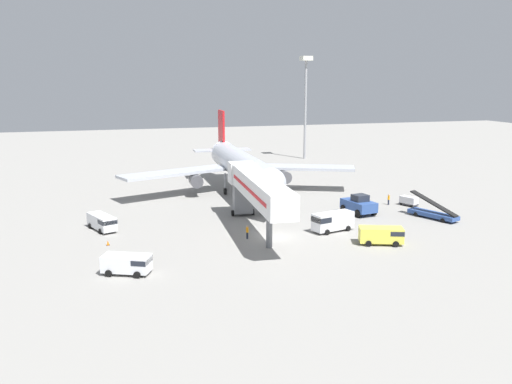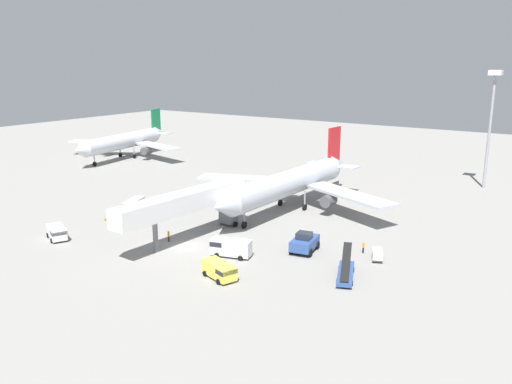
{
  "view_description": "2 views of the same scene",
  "coord_description": "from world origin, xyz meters",
  "px_view_note": "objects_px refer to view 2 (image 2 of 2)",
  "views": [
    {
      "loc": [
        -20.16,
        -60.1,
        18.53
      ],
      "look_at": [
        1.48,
        13.4,
        2.76
      ],
      "focal_mm": 38.83,
      "sensor_mm": 36.0,
      "label": 1
    },
    {
      "loc": [
        46.99,
        -52.42,
        25.41
      ],
      "look_at": [
        -0.17,
        17.97,
        4.15
      ],
      "focal_mm": 37.06,
      "sensor_mm": 36.0,
      "label": 2
    }
  ],
  "objects_px": {
    "belt_loader_truck": "(346,272)",
    "baggage_cart_rear_left": "(377,254)",
    "service_van_far_right": "(57,232)",
    "airplane_at_gate": "(291,182)",
    "airplane_background": "(125,141)",
    "pushback_tug": "(304,242)",
    "safety_cone_alpha": "(105,219)",
    "service_van_mid_right": "(133,204)",
    "service_van_mid_left": "(220,270)",
    "jet_bridge": "(189,202)",
    "service_van_outer_left": "(230,247)",
    "ground_crew_worker_midground": "(169,236)",
    "apron_light_mast": "(492,106)",
    "ground_crew_worker_foreground": "(363,247)"
  },
  "relations": [
    {
      "from": "service_van_outer_left",
      "to": "service_van_far_right",
      "type": "height_order",
      "value": "service_van_outer_left"
    },
    {
      "from": "belt_loader_truck",
      "to": "service_van_mid_right",
      "type": "distance_m",
      "value": 43.32
    },
    {
      "from": "service_van_mid_left",
      "to": "service_van_mid_right",
      "type": "distance_m",
      "value": 33.95
    },
    {
      "from": "baggage_cart_rear_left",
      "to": "service_van_mid_right",
      "type": "bearing_deg",
      "value": -178.45
    },
    {
      "from": "ground_crew_worker_midground",
      "to": "apron_light_mast",
      "type": "bearing_deg",
      "value": 62.98
    },
    {
      "from": "safety_cone_alpha",
      "to": "ground_crew_worker_midground",
      "type": "bearing_deg",
      "value": -7.08
    },
    {
      "from": "pushback_tug",
      "to": "airplane_background",
      "type": "distance_m",
      "value": 81.74
    },
    {
      "from": "airplane_background",
      "to": "ground_crew_worker_midground",
      "type": "bearing_deg",
      "value": -37.89
    },
    {
      "from": "apron_light_mast",
      "to": "ground_crew_worker_midground",
      "type": "bearing_deg",
      "value": -117.02
    },
    {
      "from": "service_van_mid_left",
      "to": "safety_cone_alpha",
      "type": "bearing_deg",
      "value": 164.43
    },
    {
      "from": "jet_bridge",
      "to": "ground_crew_worker_foreground",
      "type": "bearing_deg",
      "value": 20.48
    },
    {
      "from": "service_van_far_right",
      "to": "service_van_mid_right",
      "type": "xyz_separation_m",
      "value": [
        -2.04,
        16.89,
        0.02
      ]
    },
    {
      "from": "belt_loader_truck",
      "to": "apron_light_mast",
      "type": "height_order",
      "value": "apron_light_mast"
    },
    {
      "from": "ground_crew_worker_foreground",
      "to": "apron_light_mast",
      "type": "height_order",
      "value": "apron_light_mast"
    },
    {
      "from": "jet_bridge",
      "to": "baggage_cart_rear_left",
      "type": "height_order",
      "value": "jet_bridge"
    },
    {
      "from": "service_van_far_right",
      "to": "airplane_background",
      "type": "xyz_separation_m",
      "value": [
        -41.1,
        51.31,
        3.5
      ]
    },
    {
      "from": "airplane_at_gate",
      "to": "airplane_background",
      "type": "xyz_separation_m",
      "value": [
        -61.15,
        18.27,
        -0.21
      ]
    },
    {
      "from": "airplane_at_gate",
      "to": "service_van_far_right",
      "type": "xyz_separation_m",
      "value": [
        -20.05,
        -33.04,
        -3.71
      ]
    },
    {
      "from": "service_van_mid_left",
      "to": "baggage_cart_rear_left",
      "type": "relative_size",
      "value": 1.85
    },
    {
      "from": "pushback_tug",
      "to": "ground_crew_worker_midground",
      "type": "bearing_deg",
      "value": -158.0
    },
    {
      "from": "airplane_at_gate",
      "to": "service_van_far_right",
      "type": "height_order",
      "value": "airplane_at_gate"
    },
    {
      "from": "safety_cone_alpha",
      "to": "apron_light_mast",
      "type": "distance_m",
      "value": 76.35
    },
    {
      "from": "jet_bridge",
      "to": "service_van_far_right",
      "type": "bearing_deg",
      "value": -145.99
    },
    {
      "from": "service_van_outer_left",
      "to": "airplane_background",
      "type": "bearing_deg",
      "value": 147.03
    },
    {
      "from": "airplane_at_gate",
      "to": "ground_crew_worker_foreground",
      "type": "relative_size",
      "value": 25.1
    },
    {
      "from": "airplane_background",
      "to": "apron_light_mast",
      "type": "bearing_deg",
      "value": 11.31
    },
    {
      "from": "airplane_background",
      "to": "service_van_mid_left",
      "type": "bearing_deg",
      "value": -35.43
    },
    {
      "from": "airplane_at_gate",
      "to": "pushback_tug",
      "type": "relative_size",
      "value": 7.49
    },
    {
      "from": "service_van_mid_right",
      "to": "apron_light_mast",
      "type": "relative_size",
      "value": 0.24
    },
    {
      "from": "belt_loader_truck",
      "to": "service_van_outer_left",
      "type": "relative_size",
      "value": 1.27
    },
    {
      "from": "belt_loader_truck",
      "to": "service_van_far_right",
      "type": "height_order",
      "value": "belt_loader_truck"
    },
    {
      "from": "safety_cone_alpha",
      "to": "airplane_background",
      "type": "distance_m",
      "value": 57.14
    },
    {
      "from": "ground_crew_worker_midground",
      "to": "belt_loader_truck",
      "type": "bearing_deg",
      "value": 4.68
    },
    {
      "from": "airplane_at_gate",
      "to": "jet_bridge",
      "type": "distance_m",
      "value": 22.55
    },
    {
      "from": "pushback_tug",
      "to": "ground_crew_worker_foreground",
      "type": "relative_size",
      "value": 3.35
    },
    {
      "from": "pushback_tug",
      "to": "service_van_mid_right",
      "type": "distance_m",
      "value": 34.42
    },
    {
      "from": "service_van_far_right",
      "to": "airplane_at_gate",
      "type": "bearing_deg",
      "value": 58.74
    },
    {
      "from": "service_van_far_right",
      "to": "safety_cone_alpha",
      "type": "relative_size",
      "value": 8.85
    },
    {
      "from": "jet_bridge",
      "to": "baggage_cart_rear_left",
      "type": "bearing_deg",
      "value": 15.7
    },
    {
      "from": "ground_crew_worker_midground",
      "to": "apron_light_mast",
      "type": "distance_m",
      "value": 69.42
    },
    {
      "from": "airplane_at_gate",
      "to": "service_van_outer_left",
      "type": "xyz_separation_m",
      "value": [
        5.01,
        -24.64,
        -3.45
      ]
    },
    {
      "from": "service_van_mid_left",
      "to": "baggage_cart_rear_left",
      "type": "xyz_separation_m",
      "value": [
        13.4,
        16.21,
        -0.35
      ]
    },
    {
      "from": "service_van_outer_left",
      "to": "safety_cone_alpha",
      "type": "bearing_deg",
      "value": 176.08
    },
    {
      "from": "apron_light_mast",
      "to": "service_van_mid_left",
      "type": "bearing_deg",
      "value": -103.95
    },
    {
      "from": "pushback_tug",
      "to": "safety_cone_alpha",
      "type": "relative_size",
      "value": 9.69
    },
    {
      "from": "service_van_far_right",
      "to": "service_van_mid_left",
      "type": "bearing_deg",
      "value": 3.76
    },
    {
      "from": "service_van_mid_left",
      "to": "baggage_cart_rear_left",
      "type": "distance_m",
      "value": 21.04
    },
    {
      "from": "belt_loader_truck",
      "to": "baggage_cart_rear_left",
      "type": "distance_m",
      "value": 7.71
    },
    {
      "from": "airplane_at_gate",
      "to": "service_van_outer_left",
      "type": "height_order",
      "value": "airplane_at_gate"
    },
    {
      "from": "jet_bridge",
      "to": "pushback_tug",
      "type": "relative_size",
      "value": 4.35
    }
  ]
}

